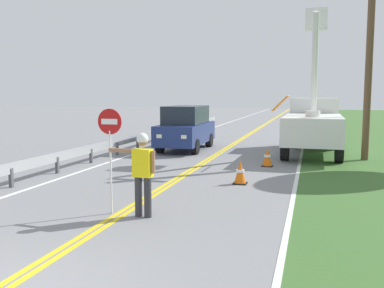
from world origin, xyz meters
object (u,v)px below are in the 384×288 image
(flagger_worker, at_px, (142,169))
(stop_sign_paddle, at_px, (110,137))
(oncoming_suv_nearest, at_px, (186,128))
(traffic_cone_mid, at_px, (267,157))
(utility_bucket_truck, at_px, (313,121))
(utility_pole_near, at_px, (369,61))
(traffic_cone_lead, at_px, (240,173))

(flagger_worker, distance_m, stop_sign_paddle, 1.02)
(oncoming_suv_nearest, bearing_deg, flagger_worker, -78.16)
(oncoming_suv_nearest, height_order, traffic_cone_mid, oncoming_suv_nearest)
(utility_bucket_truck, height_order, traffic_cone_mid, utility_bucket_truck)
(oncoming_suv_nearest, relative_size, utility_pole_near, 0.61)
(utility_bucket_truck, xyz_separation_m, traffic_cone_mid, (-1.59, -4.13, -1.10))
(flagger_worker, xyz_separation_m, traffic_cone_lead, (1.47, 3.97, -0.71))
(oncoming_suv_nearest, bearing_deg, stop_sign_paddle, -81.98)
(oncoming_suv_nearest, xyz_separation_m, traffic_cone_mid, (4.25, -3.76, -0.72))
(flagger_worker, xyz_separation_m, stop_sign_paddle, (-0.77, 0.05, 0.66))
(utility_bucket_truck, relative_size, oncoming_suv_nearest, 1.48)
(stop_sign_paddle, bearing_deg, utility_pole_near, 57.38)
(utility_pole_near, distance_m, traffic_cone_lead, 8.09)
(flagger_worker, distance_m, utility_pole_near, 11.76)
(flagger_worker, height_order, stop_sign_paddle, stop_sign_paddle)
(flagger_worker, bearing_deg, utility_bucket_truck, 72.91)
(stop_sign_paddle, relative_size, utility_pole_near, 0.31)
(flagger_worker, distance_m, traffic_cone_mid, 7.61)
(utility_bucket_truck, bearing_deg, utility_pole_near, -36.61)
(flagger_worker, relative_size, traffic_cone_mid, 2.61)
(utility_bucket_truck, xyz_separation_m, traffic_cone_lead, (-2.05, -7.48, -1.10))
(oncoming_suv_nearest, bearing_deg, traffic_cone_mid, -41.53)
(utility_bucket_truck, bearing_deg, traffic_cone_mid, -111.11)
(flagger_worker, height_order, traffic_cone_lead, flagger_worker)
(utility_bucket_truck, height_order, traffic_cone_lead, utility_bucket_truck)
(utility_bucket_truck, xyz_separation_m, utility_pole_near, (2.04, -1.52, 2.53))
(traffic_cone_lead, bearing_deg, flagger_worker, -110.27)
(oncoming_suv_nearest, xyz_separation_m, traffic_cone_lead, (3.79, -7.11, -0.72))
(traffic_cone_lead, relative_size, traffic_cone_mid, 1.00)
(utility_pole_near, bearing_deg, stop_sign_paddle, -122.62)
(traffic_cone_mid, bearing_deg, utility_bucket_truck, 68.89)
(flagger_worker, relative_size, utility_pole_near, 0.24)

